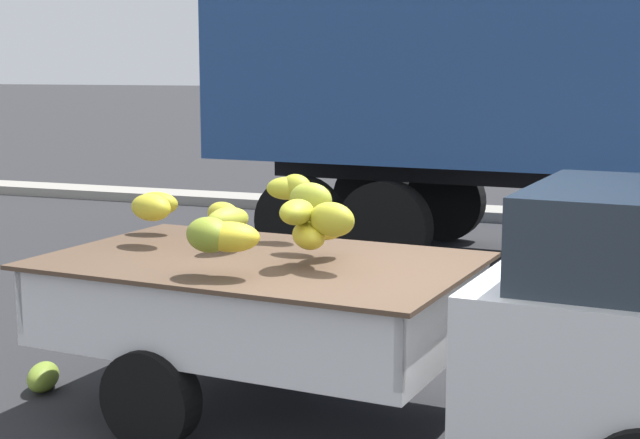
# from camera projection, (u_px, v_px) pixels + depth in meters

# --- Properties ---
(curb_strip) EXTENTS (80.00, 0.80, 0.16)m
(curb_strip) POSITION_uv_depth(u_px,v_px,m) (567.00, 218.00, 14.44)
(curb_strip) COLOR gray
(curb_strip) RESTS_ON ground
(pickup_truck) EXTENTS (5.11, 2.19, 1.70)m
(pickup_truck) POSITION_uv_depth(u_px,v_px,m) (552.00, 320.00, 5.52)
(pickup_truck) COLOR white
(pickup_truck) RESTS_ON ground
(fallen_banana_bunch_near_tailgate) EXTENTS (0.34, 0.43, 0.21)m
(fallen_banana_bunch_near_tailgate) POSITION_uv_depth(u_px,v_px,m) (43.00, 377.00, 6.93)
(fallen_banana_bunch_near_tailgate) COLOR olive
(fallen_banana_bunch_near_tailgate) RESTS_ON ground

